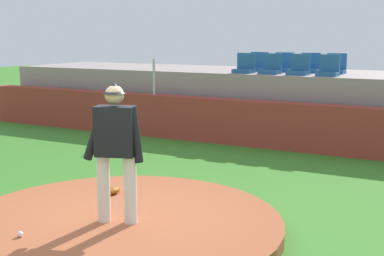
{
  "coord_description": "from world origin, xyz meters",
  "views": [
    {
      "loc": [
        3.95,
        -5.47,
        2.6
      ],
      "look_at": [
        0.0,
        2.11,
        1.08
      ],
      "focal_mm": 49.15,
      "sensor_mm": 36.0,
      "label": 1
    }
  ],
  "objects_px": {
    "stadium_chair_2": "(299,68)",
    "stadium_chair_7": "(336,67)",
    "baseball": "(20,234)",
    "stadium_chair_4": "(258,65)",
    "stadium_chair_0": "(245,67)",
    "stadium_chair_5": "(283,66)",
    "stadium_chair_6": "(310,66)",
    "fielding_glove": "(112,190)",
    "stadium_chair_3": "(328,69)",
    "stadium_chair_1": "(271,68)",
    "pitcher": "(116,143)"
  },
  "relations": [
    {
      "from": "stadium_chair_0",
      "to": "stadium_chair_3",
      "type": "xyz_separation_m",
      "value": [
        2.12,
        -0.02,
        0.0
      ]
    },
    {
      "from": "stadium_chair_0",
      "to": "stadium_chair_5",
      "type": "height_order",
      "value": "same"
    },
    {
      "from": "stadium_chair_5",
      "to": "fielding_glove",
      "type": "bearing_deg",
      "value": 86.64
    },
    {
      "from": "stadium_chair_2",
      "to": "stadium_chair_4",
      "type": "distance_m",
      "value": 1.66
    },
    {
      "from": "stadium_chair_5",
      "to": "stadium_chair_0",
      "type": "bearing_deg",
      "value": 52.29
    },
    {
      "from": "fielding_glove",
      "to": "stadium_chair_4",
      "type": "xyz_separation_m",
      "value": [
        -0.29,
        7.07,
        1.57
      ]
    },
    {
      "from": "stadium_chair_2",
      "to": "stadium_chair_7",
      "type": "height_order",
      "value": "same"
    },
    {
      "from": "stadium_chair_5",
      "to": "stadium_chair_2",
      "type": "bearing_deg",
      "value": 127.19
    },
    {
      "from": "fielding_glove",
      "to": "stadium_chair_6",
      "type": "distance_m",
      "value": 7.33
    },
    {
      "from": "stadium_chair_2",
      "to": "baseball",
      "type": "bearing_deg",
      "value": 82.66
    },
    {
      "from": "stadium_chair_2",
      "to": "stadium_chair_5",
      "type": "xyz_separation_m",
      "value": [
        -0.69,
        0.9,
        0.0
      ]
    },
    {
      "from": "stadium_chair_2",
      "to": "stadium_chair_6",
      "type": "bearing_deg",
      "value": -91.42
    },
    {
      "from": "stadium_chair_7",
      "to": "pitcher",
      "type": "bearing_deg",
      "value": 82.9
    },
    {
      "from": "stadium_chair_4",
      "to": "stadium_chair_5",
      "type": "xyz_separation_m",
      "value": [
        0.7,
        0.0,
        0.0
      ]
    },
    {
      "from": "stadium_chair_4",
      "to": "stadium_chair_7",
      "type": "distance_m",
      "value": 2.08
    },
    {
      "from": "stadium_chair_5",
      "to": "stadium_chair_7",
      "type": "distance_m",
      "value": 1.38
    },
    {
      "from": "pitcher",
      "to": "stadium_chair_7",
      "type": "height_order",
      "value": "stadium_chair_7"
    },
    {
      "from": "stadium_chair_1",
      "to": "stadium_chair_7",
      "type": "xyz_separation_m",
      "value": [
        1.39,
        0.89,
        0.0
      ]
    },
    {
      "from": "stadium_chair_6",
      "to": "stadium_chair_5",
      "type": "bearing_deg",
      "value": -0.35
    },
    {
      "from": "stadium_chair_0",
      "to": "stadium_chair_1",
      "type": "xyz_separation_m",
      "value": [
        0.7,
        -0.01,
        0.0
      ]
    },
    {
      "from": "baseball",
      "to": "fielding_glove",
      "type": "bearing_deg",
      "value": 91.63
    },
    {
      "from": "stadium_chair_0",
      "to": "stadium_chair_1",
      "type": "relative_size",
      "value": 1.0
    },
    {
      "from": "stadium_chair_4",
      "to": "pitcher",
      "type": "bearing_deg",
      "value": 97.66
    },
    {
      "from": "stadium_chair_3",
      "to": "stadium_chair_2",
      "type": "bearing_deg",
      "value": -3.49
    },
    {
      "from": "stadium_chair_7",
      "to": "stadium_chair_0",
      "type": "bearing_deg",
      "value": 22.76
    },
    {
      "from": "fielding_glove",
      "to": "stadium_chair_6",
      "type": "xyz_separation_m",
      "value": [
        1.12,
        7.07,
        1.57
      ]
    },
    {
      "from": "baseball",
      "to": "stadium_chair_5",
      "type": "height_order",
      "value": "stadium_chair_5"
    },
    {
      "from": "stadium_chair_4",
      "to": "stadium_chair_5",
      "type": "distance_m",
      "value": 0.7
    },
    {
      "from": "stadium_chair_4",
      "to": "stadium_chair_6",
      "type": "bearing_deg",
      "value": 179.87
    },
    {
      "from": "stadium_chair_2",
      "to": "fielding_glove",
      "type": "bearing_deg",
      "value": 79.87
    },
    {
      "from": "stadium_chair_5",
      "to": "stadium_chair_7",
      "type": "height_order",
      "value": "same"
    },
    {
      "from": "stadium_chair_0",
      "to": "stadium_chair_6",
      "type": "relative_size",
      "value": 1.0
    },
    {
      "from": "stadium_chair_7",
      "to": "stadium_chair_1",
      "type": "bearing_deg",
      "value": 32.57
    },
    {
      "from": "stadium_chair_6",
      "to": "stadium_chair_2",
      "type": "bearing_deg",
      "value": 88.58
    },
    {
      "from": "baseball",
      "to": "stadium_chair_1",
      "type": "relative_size",
      "value": 0.15
    },
    {
      "from": "pitcher",
      "to": "stadium_chair_1",
      "type": "relative_size",
      "value": 3.65
    },
    {
      "from": "baseball",
      "to": "stadium_chair_4",
      "type": "distance_m",
      "value": 9.17
    },
    {
      "from": "stadium_chair_3",
      "to": "fielding_glove",
      "type": "bearing_deg",
      "value": 73.43
    },
    {
      "from": "fielding_glove",
      "to": "stadium_chair_3",
      "type": "relative_size",
      "value": 0.6
    },
    {
      "from": "fielding_glove",
      "to": "stadium_chair_3",
      "type": "height_order",
      "value": "stadium_chair_3"
    },
    {
      "from": "stadium_chair_4",
      "to": "stadium_chair_1",
      "type": "bearing_deg",
      "value": 126.3
    },
    {
      "from": "stadium_chair_3",
      "to": "stadium_chair_0",
      "type": "bearing_deg",
      "value": -0.67
    },
    {
      "from": "baseball",
      "to": "stadium_chair_4",
      "type": "bearing_deg",
      "value": 92.17
    },
    {
      "from": "pitcher",
      "to": "stadium_chair_3",
      "type": "xyz_separation_m",
      "value": [
        1.03,
        7.1,
        0.56
      ]
    },
    {
      "from": "stadium_chair_3",
      "to": "stadium_chair_4",
      "type": "bearing_deg",
      "value": -24.19
    },
    {
      "from": "stadium_chair_2",
      "to": "stadium_chair_7",
      "type": "bearing_deg",
      "value": -128.85
    },
    {
      "from": "stadium_chair_1",
      "to": "stadium_chair_4",
      "type": "xyz_separation_m",
      "value": [
        -0.69,
        0.93,
        0.0
      ]
    },
    {
      "from": "fielding_glove",
      "to": "stadium_chair_4",
      "type": "distance_m",
      "value": 7.25
    },
    {
      "from": "fielding_glove",
      "to": "stadium_chair_2",
      "type": "xyz_separation_m",
      "value": [
        1.1,
        6.17,
        1.57
      ]
    },
    {
      "from": "stadium_chair_2",
      "to": "stadium_chair_4",
      "type": "xyz_separation_m",
      "value": [
        -1.39,
        0.9,
        0.0
      ]
    }
  ]
}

